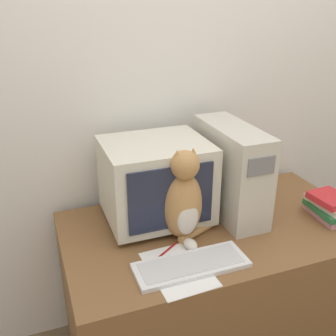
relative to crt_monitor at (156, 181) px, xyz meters
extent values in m
cube|color=silver|center=(0.23, 0.29, 0.32)|extent=(7.00, 0.05, 2.50)
cube|color=brown|center=(0.23, -0.15, -0.56)|extent=(1.34, 0.74, 0.74)
cube|color=beige|center=(0.00, 0.00, -0.18)|extent=(0.31, 0.22, 0.02)
cube|color=beige|center=(0.00, 0.00, 0.01)|extent=(0.44, 0.37, 0.34)
cube|color=#1E2338|center=(0.00, -0.19, 0.01)|extent=(0.36, 0.01, 0.27)
cube|color=beige|center=(0.34, -0.05, 0.02)|extent=(0.17, 0.47, 0.42)
cube|color=slate|center=(0.34, -0.28, 0.13)|extent=(0.12, 0.01, 0.07)
cube|color=silver|center=(0.01, -0.38, -0.18)|extent=(0.43, 0.16, 0.02)
cube|color=silver|center=(0.01, -0.38, -0.17)|extent=(0.39, 0.13, 0.00)
ellipsoid|color=#B7844C|center=(0.05, -0.17, -0.04)|extent=(0.17, 0.18, 0.31)
ellipsoid|color=beige|center=(0.05, -0.23, -0.06)|extent=(0.09, 0.05, 0.17)
sphere|color=#B7844C|center=(0.05, -0.20, 0.15)|extent=(0.12, 0.12, 0.12)
cone|color=#B7844C|center=(0.02, -0.20, 0.19)|extent=(0.04, 0.04, 0.04)
cone|color=#B7844C|center=(0.09, -0.20, 0.19)|extent=(0.04, 0.04, 0.04)
ellipsoid|color=beige|center=(0.05, -0.27, -0.17)|extent=(0.05, 0.08, 0.04)
cylinder|color=#B7844C|center=(0.13, -0.18, -0.17)|extent=(0.22, 0.12, 0.03)
cube|color=pink|center=(0.74, -0.26, -0.18)|extent=(0.13, 0.21, 0.03)
cube|color=#28703D|center=(0.73, -0.26, -0.15)|extent=(0.14, 0.22, 0.03)
cube|color=beige|center=(0.74, -0.26, -0.12)|extent=(0.12, 0.21, 0.03)
cube|color=red|center=(0.73, -0.27, -0.09)|extent=(0.15, 0.17, 0.03)
cylinder|color=maroon|center=(-0.05, -0.26, -0.19)|extent=(0.12, 0.09, 0.01)
cube|color=white|center=(-0.04, -0.38, -0.19)|extent=(0.22, 0.31, 0.00)
camera|label=1|loc=(-0.49, -1.48, 0.74)|focal=42.00mm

